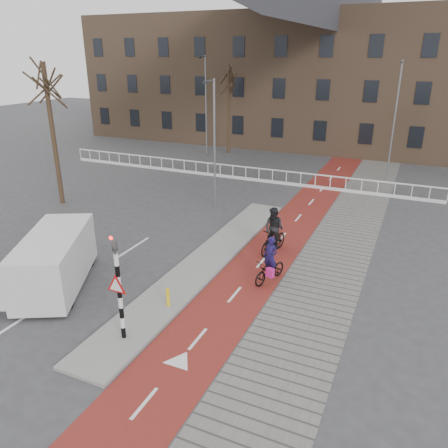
% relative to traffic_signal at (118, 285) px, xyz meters
% --- Properties ---
extents(ground, '(120.00, 120.00, 0.00)m').
position_rel_traffic_signal_xyz_m(ground, '(0.60, 2.02, -1.99)').
color(ground, '#38383A').
rests_on(ground, ground).
extents(bike_lane, '(2.50, 60.00, 0.01)m').
position_rel_traffic_signal_xyz_m(bike_lane, '(2.10, 12.02, -1.98)').
color(bike_lane, maroon).
rests_on(bike_lane, ground).
extents(sidewalk, '(3.00, 60.00, 0.01)m').
position_rel_traffic_signal_xyz_m(sidewalk, '(4.90, 12.02, -1.98)').
color(sidewalk, slate).
rests_on(sidewalk, ground).
extents(curb_island, '(1.80, 16.00, 0.12)m').
position_rel_traffic_signal_xyz_m(curb_island, '(-0.10, 6.02, -1.93)').
color(curb_island, gray).
rests_on(curb_island, ground).
extents(traffic_signal, '(0.80, 0.80, 3.68)m').
position_rel_traffic_signal_xyz_m(traffic_signal, '(0.00, 0.00, 0.00)').
color(traffic_signal, black).
rests_on(traffic_signal, curb_island).
extents(bollard, '(0.12, 0.12, 0.68)m').
position_rel_traffic_signal_xyz_m(bollard, '(0.32, 2.19, -1.53)').
color(bollard, yellow).
rests_on(bollard, curb_island).
extents(cyclist_near, '(1.17, 1.90, 1.88)m').
position_rel_traffic_signal_xyz_m(cyclist_near, '(2.96, 5.56, -1.35)').
color(cyclist_near, black).
rests_on(cyclist_near, bike_lane).
extents(cyclist_far, '(1.06, 2.09, 2.14)m').
position_rel_traffic_signal_xyz_m(cyclist_far, '(2.24, 8.14, -1.10)').
color(cyclist_far, black).
rests_on(cyclist_far, bike_lane).
extents(van, '(4.00, 5.25, 2.10)m').
position_rel_traffic_signal_xyz_m(van, '(-4.43, 1.83, -0.88)').
color(van, silver).
rests_on(van, ground).
extents(railing, '(28.00, 0.10, 0.99)m').
position_rel_traffic_signal_xyz_m(railing, '(-4.40, 19.02, -1.68)').
color(railing, silver).
rests_on(railing, ground).
extents(townhouse_row, '(46.00, 10.00, 15.90)m').
position_rel_traffic_signal_xyz_m(townhouse_row, '(-2.40, 34.02, 5.82)').
color(townhouse_row, '#7F6047').
rests_on(townhouse_row, ground).
extents(tree_left, '(0.27, 0.27, 8.06)m').
position_rel_traffic_signal_xyz_m(tree_left, '(-11.65, 9.70, 2.04)').
color(tree_left, '#302215').
rests_on(tree_left, ground).
extents(tree_mid, '(0.27, 0.27, 7.14)m').
position_rel_traffic_signal_xyz_m(tree_mid, '(-8.21, 26.95, 1.58)').
color(tree_mid, '#302215').
rests_on(tree_mid, ground).
extents(streetlight_near, '(0.12, 0.12, 7.22)m').
position_rel_traffic_signal_xyz_m(streetlight_near, '(-2.90, 12.85, 1.62)').
color(streetlight_near, slate).
rests_on(streetlight_near, ground).
extents(streetlight_left, '(0.12, 0.12, 8.31)m').
position_rel_traffic_signal_xyz_m(streetlight_left, '(-9.58, 25.22, 2.17)').
color(streetlight_left, slate).
rests_on(streetlight_left, ground).
extents(streetlight_right, '(0.12, 0.12, 8.08)m').
position_rel_traffic_signal_xyz_m(streetlight_right, '(5.77, 23.26, 2.05)').
color(streetlight_right, slate).
rests_on(streetlight_right, ground).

